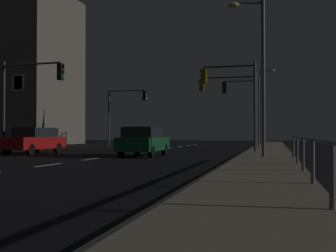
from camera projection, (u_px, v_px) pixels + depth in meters
The scene contains 14 objects.
ground_plane at pixel (95, 159), 21.01m from camera, with size 112.00×112.00×0.00m, color black.
sidewalk_right at pixel (266, 160), 19.07m from camera, with size 2.66×77.00×0.14m, color gray.
lane_markings_center at pixel (120, 155), 24.41m from camera, with size 0.14×50.00×0.01m.
lane_edge_line at pixel (239, 155), 24.30m from camera, with size 0.14×53.00×0.01m.
car at pixel (143, 141), 23.09m from camera, with size 1.88×4.42×1.57m.
car_oncoming at pixel (34, 140), 25.75m from camera, with size 2.07×4.50×1.57m.
traffic_light_far_left at pixel (243, 99), 35.72m from camera, with size 3.12×0.39×5.70m.
traffic_light_mid_left at pixel (29, 88), 25.07m from camera, with size 4.18×0.55×5.51m.
traffic_light_near_left at pixel (231, 89), 26.55m from camera, with size 3.47×0.35×5.48m.
traffic_light_far_center at pixel (125, 105), 41.55m from camera, with size 3.97×0.34×5.59m.
traffic_light_overhead_east at pixel (231, 96), 32.15m from camera, with size 4.39×0.34×5.53m.
street_lamp_mid_block at pixel (258, 63), 20.16m from camera, with size 1.73×0.63×7.36m.
street_lamp_median at pixel (263, 100), 43.49m from camera, with size 1.53×1.48×7.52m.
barrier_fence at pixel (313, 149), 9.32m from camera, with size 0.09×19.57×0.98m.
Camera 1 is at (8.50, -2.07, 1.23)m, focal length 46.14 mm.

